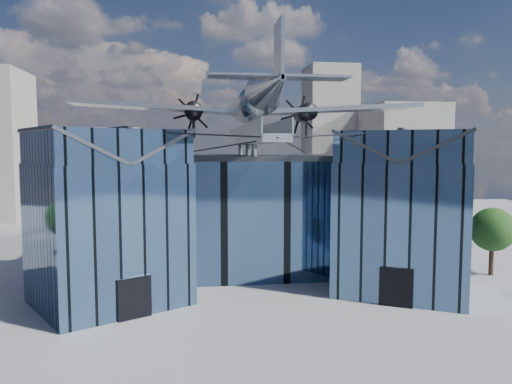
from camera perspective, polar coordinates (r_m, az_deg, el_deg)
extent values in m
plane|color=gray|center=(37.15, 0.43, -11.40)|extent=(120.00, 120.00, 0.00)
cube|color=#426086|center=(44.93, -1.23, -2.35)|extent=(28.00, 14.00, 9.50)
cube|color=#282A30|center=(44.57, -1.24, 3.98)|extent=(28.00, 14.00, 0.40)
cube|color=#426086|center=(35.14, -16.57, -4.61)|extent=(11.79, 11.43, 9.50)
cube|color=#426086|center=(34.67, -16.81, 4.97)|extent=(11.56, 11.20, 2.20)
cube|color=#282A30|center=(33.93, -20.36, 4.88)|extent=(7.98, 9.23, 2.40)
cube|color=#282A30|center=(35.55, -13.41, 5.04)|extent=(7.98, 9.23, 2.40)
cube|color=#282A30|center=(34.70, -16.85, 6.87)|extent=(4.30, 7.10, 0.18)
cube|color=black|center=(32.26, -13.73, -11.69)|extent=(2.03, 1.32, 2.60)
cube|color=black|center=(36.98, -10.05, -4.01)|extent=(0.34, 0.34, 9.50)
cube|color=#426086|center=(38.11, 16.52, -3.87)|extent=(11.79, 11.43, 9.50)
cube|color=#426086|center=(37.68, 16.74, 4.96)|extent=(11.56, 11.20, 2.20)
cube|color=#282A30|center=(37.95, 13.35, 5.03)|extent=(7.98, 9.23, 2.40)
cube|color=#282A30|center=(37.53, 20.18, 4.86)|extent=(7.98, 9.23, 2.40)
cube|color=#282A30|center=(37.70, 16.79, 6.70)|extent=(4.30, 7.10, 0.18)
cube|color=black|center=(34.88, 15.72, -10.47)|extent=(2.03, 1.32, 2.60)
cube|color=black|center=(38.79, 9.88, -3.59)|extent=(0.34, 0.34, 9.50)
cube|color=gray|center=(39.11, -0.30, 5.89)|extent=(1.80, 21.00, 0.50)
cube|color=gray|center=(39.02, -1.62, 6.85)|extent=(0.08, 21.00, 1.10)
cube|color=gray|center=(39.25, 1.01, 6.84)|extent=(0.08, 21.00, 1.10)
cylinder|color=gray|center=(48.54, -1.79, 4.91)|extent=(0.44, 0.44, 1.35)
cylinder|color=gray|center=(42.58, -0.93, 4.91)|extent=(0.44, 0.44, 1.35)
cylinder|color=gray|center=(38.61, -0.20, 4.90)|extent=(0.44, 0.44, 1.35)
cylinder|color=gray|center=(39.63, -0.40, 7.25)|extent=(0.70, 0.70, 1.40)
cylinder|color=black|center=(31.27, -8.10, 6.62)|extent=(10.55, 6.08, 0.69)
cylinder|color=black|center=(32.97, 10.60, 6.50)|extent=(10.55, 6.08, 0.69)
cylinder|color=black|center=(36.83, -4.54, 5.08)|extent=(6.09, 17.04, 1.19)
cylinder|color=black|center=(37.66, 4.65, 5.07)|extent=(6.09, 17.04, 1.19)
cylinder|color=#9B9FA7|center=(39.76, -0.40, 10.06)|extent=(2.50, 11.00, 2.50)
sphere|color=#9B9FA7|center=(45.20, -1.33, 9.45)|extent=(2.50, 2.50, 2.50)
cube|color=black|center=(44.27, -1.18, 10.44)|extent=(1.60, 1.40, 0.50)
cone|color=#9B9FA7|center=(30.94, 1.82, 12.07)|extent=(2.50, 7.00, 2.50)
cube|color=#9B9FA7|center=(28.95, 2.63, 15.77)|extent=(0.18, 2.40, 3.40)
cube|color=#9B9FA7|center=(28.82, 2.58, 13.00)|extent=(8.00, 1.80, 0.14)
cube|color=#9B9FA7|center=(40.43, -10.61, 9.47)|extent=(14.00, 3.20, 1.08)
cylinder|color=black|center=(40.97, -7.17, 9.10)|extent=(1.44, 3.20, 1.44)
cone|color=black|center=(42.77, -7.21, 8.93)|extent=(0.70, 0.70, 0.70)
cube|color=black|center=(42.92, -7.21, 8.91)|extent=(1.05, 0.06, 3.33)
cube|color=black|center=(42.92, -7.21, 8.91)|extent=(2.53, 0.06, 2.53)
cube|color=black|center=(42.92, -7.21, 8.91)|extent=(3.33, 0.06, 1.05)
cylinder|color=black|center=(40.30, -7.14, 7.43)|extent=(0.24, 0.24, 1.75)
cube|color=#9B9FA7|center=(42.18, 9.01, 9.30)|extent=(14.00, 3.20, 1.08)
cylinder|color=black|center=(42.12, 5.60, 9.00)|extent=(1.44, 3.20, 1.44)
cone|color=black|center=(43.87, 5.05, 8.85)|extent=(0.70, 0.70, 0.70)
cube|color=black|center=(44.01, 5.00, 8.83)|extent=(1.05, 0.06, 3.33)
cube|color=black|center=(44.01, 5.00, 8.83)|extent=(2.53, 0.06, 2.53)
cube|color=black|center=(44.01, 5.00, 8.83)|extent=(3.33, 0.06, 1.05)
cylinder|color=black|center=(41.47, 5.78, 7.37)|extent=(0.24, 0.24, 1.75)
cube|color=gray|center=(91.19, 16.19, 3.85)|extent=(12.00, 14.00, 18.00)
cube|color=gray|center=(91.54, -17.24, 2.58)|extent=(14.00, 10.00, 14.00)
cube|color=gray|center=(97.17, 8.39, 6.41)|extent=(9.00, 9.00, 26.00)
cylinder|color=#301E13|center=(46.02, 25.30, -6.91)|extent=(0.46, 0.46, 2.75)
sphere|color=#204418|center=(45.59, 25.41, -3.88)|extent=(4.39, 4.39, 3.60)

